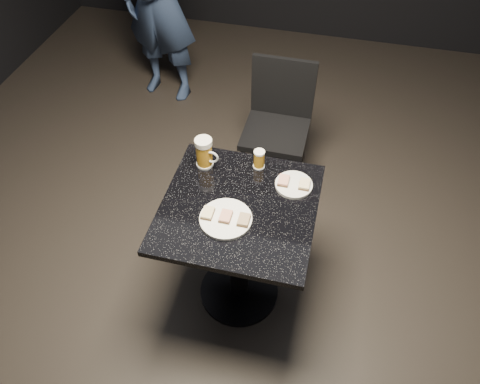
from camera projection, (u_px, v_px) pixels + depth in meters
name	position (u px, v px, depth m)	size (l,w,h in m)	color
floor	(239.00, 292.00, 2.67)	(6.00, 6.00, 0.00)	black
plate_large	(226.00, 219.00, 2.06)	(0.23, 0.23, 0.01)	white
plate_small	(294.00, 185.00, 2.20)	(0.18, 0.18, 0.01)	silver
table	(239.00, 238.00, 2.29)	(0.70, 0.70, 0.75)	black
beer_mug	(204.00, 153.00, 2.24)	(0.12, 0.09, 0.16)	silver
beer_tumbler	(259.00, 159.00, 2.25)	(0.06, 0.06, 0.10)	silver
chair	(278.00, 120.00, 2.93)	(0.40, 0.40, 0.87)	black
canapes_on_plate_large	(226.00, 216.00, 2.04)	(0.21, 0.07, 0.02)	#4C3521
canapes_on_plate_small	(294.00, 182.00, 2.18)	(0.15, 0.07, 0.02)	#4C3521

